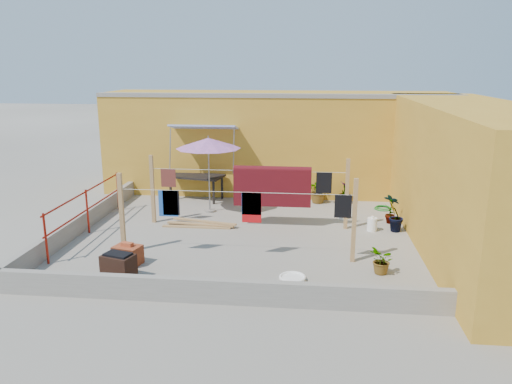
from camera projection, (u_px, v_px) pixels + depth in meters
ground at (244, 235)px, 12.18m from camera, size 80.00×80.00×0.00m
wall_back at (277, 142)px, 16.25m from camera, size 11.00×3.27×3.21m
wall_right at (472, 176)px, 11.25m from camera, size 2.40×9.00×3.20m
parapet_front at (217, 291)px, 8.68m from camera, size 8.30×0.16×0.44m
parapet_left at (83, 221)px, 12.54m from camera, size 0.16×7.30×0.44m
red_railing at (87, 205)px, 12.20m from camera, size 0.05×4.20×1.10m
clothesline_rig at (267, 190)px, 12.43m from camera, size 5.09×2.35×1.80m
patio_umbrella at (208, 144)px, 13.69m from camera, size 2.01×2.01×2.16m
outdoor_table at (196, 177)px, 15.28m from camera, size 1.78×1.16×0.77m
brick_stack at (128, 255)px, 10.38m from camera, size 0.63×0.52×0.48m
lumber_pile at (200, 224)px, 12.85m from camera, size 1.92×0.56×0.11m
brazier at (119, 267)px, 9.62m from camera, size 0.69×0.55×0.54m
white_basin at (292, 278)px, 9.63m from camera, size 0.52×0.52×0.09m
water_jug_a at (343, 213)px, 13.47m from camera, size 0.21×0.21×0.33m
water_jug_b at (372, 224)px, 12.47m from camera, size 0.25×0.25×0.38m
green_hose at (383, 208)px, 14.38m from camera, size 0.49×0.49×0.07m
plant_back_a at (319, 190)px, 14.98m from camera, size 0.82×0.75×0.77m
plant_back_b at (345, 192)px, 14.91m from camera, size 0.49×0.49×0.68m
plant_right_a at (391, 209)px, 13.01m from camera, size 0.51×0.50×0.80m
plant_right_b at (395, 217)px, 12.35m from camera, size 0.55×0.56×0.79m
plant_right_c at (382, 261)px, 9.86m from camera, size 0.52×0.58×0.57m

